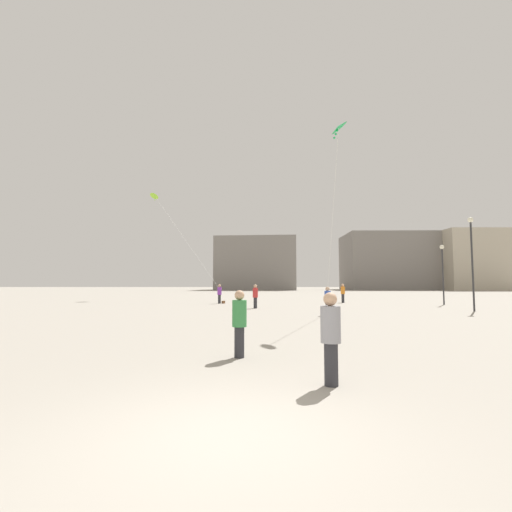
{
  "coord_description": "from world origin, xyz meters",
  "views": [
    {
      "loc": [
        0.47,
        -4.59,
        1.87
      ],
      "look_at": [
        0.0,
        22.35,
        3.84
      ],
      "focal_mm": 25.61,
      "sensor_mm": 36.0,
      "label": 1
    }
  ],
  "objects_px": {
    "person_in_blue": "(328,300)",
    "person_in_grey": "(331,334)",
    "kite_lime_diamond": "(155,197)",
    "building_right_hall": "(471,260)",
    "lamppost_east": "(443,265)",
    "person_in_orange": "(343,292)",
    "building_left_hall": "(257,264)",
    "handbag_beside_flyer": "(223,302)",
    "person_in_purple": "(219,293)",
    "building_centre_hall": "(391,262)",
    "person_in_green": "(239,320)",
    "kite_emerald_diamond": "(338,130)",
    "lamppost_west": "(472,250)",
    "person_in_red": "(255,295)"
  },
  "relations": [
    {
      "from": "person_in_green",
      "to": "person_in_red",
      "type": "height_order",
      "value": "person_in_red"
    },
    {
      "from": "person_in_red",
      "to": "lamppost_west",
      "type": "bearing_deg",
      "value": 65.92
    },
    {
      "from": "person_in_purple",
      "to": "handbag_beside_flyer",
      "type": "height_order",
      "value": "person_in_purple"
    },
    {
      "from": "person_in_blue",
      "to": "person_in_grey",
      "type": "bearing_deg",
      "value": 9.51
    },
    {
      "from": "building_centre_hall",
      "to": "person_in_blue",
      "type": "bearing_deg",
      "value": -111.68
    },
    {
      "from": "lamppost_east",
      "to": "person_in_orange",
      "type": "bearing_deg",
      "value": 158.54
    },
    {
      "from": "building_left_hall",
      "to": "person_in_blue",
      "type": "bearing_deg",
      "value": -85.99
    },
    {
      "from": "person_in_purple",
      "to": "building_left_hall",
      "type": "relative_size",
      "value": 0.08
    },
    {
      "from": "person_in_red",
      "to": "handbag_beside_flyer",
      "type": "bearing_deg",
      "value": -168.28
    },
    {
      "from": "person_in_purple",
      "to": "lamppost_east",
      "type": "xyz_separation_m",
      "value": [
        19.21,
        -1.51,
        2.46
      ]
    },
    {
      "from": "person_in_orange",
      "to": "person_in_green",
      "type": "distance_m",
      "value": 26.37
    },
    {
      "from": "building_right_hall",
      "to": "handbag_beside_flyer",
      "type": "relative_size",
      "value": 50.3
    },
    {
      "from": "person_in_purple",
      "to": "building_centre_hall",
      "type": "bearing_deg",
      "value": 176.67
    },
    {
      "from": "person_in_purple",
      "to": "building_centre_hall",
      "type": "xyz_separation_m",
      "value": [
        38.38,
        65.79,
        6.47
      ]
    },
    {
      "from": "person_in_green",
      "to": "kite_emerald_diamond",
      "type": "height_order",
      "value": "kite_emerald_diamond"
    },
    {
      "from": "person_in_orange",
      "to": "handbag_beside_flyer",
      "type": "relative_size",
      "value": 5.53
    },
    {
      "from": "handbag_beside_flyer",
      "to": "person_in_orange",
      "type": "bearing_deg",
      "value": 7.61
    },
    {
      "from": "person_in_grey",
      "to": "building_centre_hall",
      "type": "distance_m",
      "value": 97.84
    },
    {
      "from": "building_centre_hall",
      "to": "kite_lime_diamond",
      "type": "bearing_deg",
      "value": -129.97
    },
    {
      "from": "person_in_grey",
      "to": "building_left_hall",
      "type": "bearing_deg",
      "value": 162.92
    },
    {
      "from": "kite_lime_diamond",
      "to": "building_right_hall",
      "type": "relative_size",
      "value": 0.7
    },
    {
      "from": "person_in_orange",
      "to": "building_left_hall",
      "type": "distance_m",
      "value": 62.17
    },
    {
      "from": "person_in_purple",
      "to": "kite_emerald_diamond",
      "type": "distance_m",
      "value": 19.74
    },
    {
      "from": "kite_emerald_diamond",
      "to": "building_centre_hall",
      "type": "relative_size",
      "value": 0.33
    },
    {
      "from": "person_in_purple",
      "to": "building_left_hall",
      "type": "bearing_deg",
      "value": -155.24
    },
    {
      "from": "person_in_orange",
      "to": "person_in_blue",
      "type": "relative_size",
      "value": 1.08
    },
    {
      "from": "person_in_purple",
      "to": "lamppost_west",
      "type": "bearing_deg",
      "value": 91.15
    },
    {
      "from": "person_in_orange",
      "to": "kite_lime_diamond",
      "type": "height_order",
      "value": "kite_lime_diamond"
    },
    {
      "from": "person_in_green",
      "to": "building_centre_hall",
      "type": "xyz_separation_m",
      "value": [
        35.11,
        89.31,
        6.49
      ]
    },
    {
      "from": "person_in_blue",
      "to": "person_in_orange",
      "type": "bearing_deg",
      "value": -176.54
    },
    {
      "from": "person_in_grey",
      "to": "person_in_blue",
      "type": "bearing_deg",
      "value": 151.28
    },
    {
      "from": "building_centre_hall",
      "to": "lamppost_east",
      "type": "relative_size",
      "value": 4.79
    },
    {
      "from": "person_in_orange",
      "to": "kite_lime_diamond",
      "type": "distance_m",
      "value": 24.33
    },
    {
      "from": "kite_lime_diamond",
      "to": "building_centre_hall",
      "type": "distance_m",
      "value": 73.62
    },
    {
      "from": "person_in_orange",
      "to": "lamppost_west",
      "type": "bearing_deg",
      "value": 162.81
    },
    {
      "from": "kite_lime_diamond",
      "to": "lamppost_west",
      "type": "xyz_separation_m",
      "value": [
        26.52,
        -18.03,
        -7.96
      ]
    },
    {
      "from": "person_in_blue",
      "to": "building_centre_hall",
      "type": "relative_size",
      "value": 0.07
    },
    {
      "from": "building_left_hall",
      "to": "building_right_hall",
      "type": "height_order",
      "value": "building_right_hall"
    },
    {
      "from": "person_in_blue",
      "to": "kite_lime_diamond",
      "type": "xyz_separation_m",
      "value": [
        -16.43,
        21.1,
        11.1
      ]
    },
    {
      "from": "lamppost_east",
      "to": "building_right_hall",
      "type": "bearing_deg",
      "value": 58.69
    },
    {
      "from": "person_in_purple",
      "to": "building_centre_hall",
      "type": "height_order",
      "value": "building_centre_hall"
    },
    {
      "from": "handbag_beside_flyer",
      "to": "person_in_grey",
      "type": "bearing_deg",
      "value": -79.67
    },
    {
      "from": "building_right_hall",
      "to": "person_in_orange",
      "type": "bearing_deg",
      "value": -127.79
    },
    {
      "from": "person_in_orange",
      "to": "person_in_grey",
      "type": "distance_m",
      "value": 28.26
    },
    {
      "from": "person_in_grey",
      "to": "lamppost_west",
      "type": "xyz_separation_m",
      "value": [
        12.59,
        17.44,
        3.12
      ]
    },
    {
      "from": "person_in_blue",
      "to": "person_in_green",
      "type": "bearing_deg",
      "value": -0.62
    },
    {
      "from": "kite_emerald_diamond",
      "to": "person_in_blue",
      "type": "bearing_deg",
      "value": 86.71
    },
    {
      "from": "person_in_red",
      "to": "person_in_grey",
      "type": "distance_m",
      "value": 20.02
    },
    {
      "from": "building_right_hall",
      "to": "person_in_red",
      "type": "bearing_deg",
      "value": -128.94
    },
    {
      "from": "person_in_green",
      "to": "handbag_beside_flyer",
      "type": "distance_m",
      "value": 23.82
    }
  ]
}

